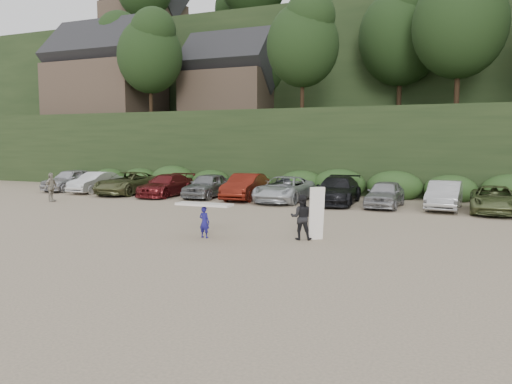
% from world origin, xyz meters
% --- Properties ---
extents(ground, '(120.00, 120.00, 0.00)m').
position_xyz_m(ground, '(0.00, 0.00, 0.00)').
color(ground, tan).
rests_on(ground, ground).
extents(hillside_backdrop, '(90.00, 41.50, 28.00)m').
position_xyz_m(hillside_backdrop, '(-0.26, 35.93, 11.22)').
color(hillside_backdrop, black).
rests_on(hillside_backdrop, ground).
extents(parked_cars, '(39.71, 6.08, 1.63)m').
position_xyz_m(parked_cars, '(-0.87, 9.98, 0.76)').
color(parked_cars, '#B3B3B8').
rests_on(parked_cars, ground).
extents(distant_walker, '(0.58, 1.09, 1.77)m').
position_xyz_m(distant_walker, '(-14.59, 4.38, 0.89)').
color(distant_walker, gray).
rests_on(distant_walker, ground).
extents(child_surfer, '(2.23, 0.66, 1.33)m').
position_xyz_m(child_surfer, '(-0.46, -1.94, 0.91)').
color(child_surfer, navy).
rests_on(child_surfer, ground).
extents(adult_surfer, '(1.34, 0.83, 2.00)m').
position_xyz_m(adult_surfer, '(3.12, -0.81, 0.86)').
color(adult_surfer, black).
rests_on(adult_surfer, ground).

